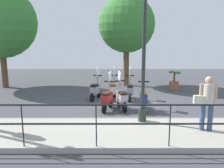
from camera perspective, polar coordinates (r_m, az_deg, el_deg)
ground_plane at (r=9.58m, az=3.01°, el=-5.52°), size 28.00×28.00×0.00m
promenade_walkway at (r=6.58m, az=4.52°, el=-12.42°), size 2.20×20.00×0.15m
fence_railing at (r=5.31m, az=5.55°, el=-8.47°), size 0.04×16.03×1.07m
lamp_post_near at (r=6.88m, az=8.28°, el=7.09°), size 0.26×0.90×4.68m
pedestrian_with_bag at (r=6.77m, az=23.57°, el=-3.66°), size 0.36×0.66×1.59m
tree_large at (r=14.80m, az=-27.21°, el=14.18°), size 4.23×4.23×6.02m
tree_distant at (r=13.94m, az=3.83°, el=15.18°), size 3.47×3.47×5.55m
potted_palm at (r=13.35m, az=15.92°, el=0.60°), size 1.06×0.66×1.05m
scooter_near_0 at (r=8.76m, az=8.22°, el=-3.86°), size 1.23×0.44×1.54m
scooter_near_1 at (r=8.84m, az=2.52°, el=-3.63°), size 1.21×0.52×1.54m
scooter_near_2 at (r=8.71m, az=-1.21°, el=-3.83°), size 1.20×0.54×1.54m
scooter_far_0 at (r=10.35m, az=4.66°, el=-1.57°), size 1.23×0.44×1.54m
scooter_far_1 at (r=10.46m, az=0.34°, el=-1.41°), size 1.23×0.46×1.54m
scooter_far_2 at (r=10.41m, az=-4.34°, el=-1.50°), size 1.19×0.55×1.54m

